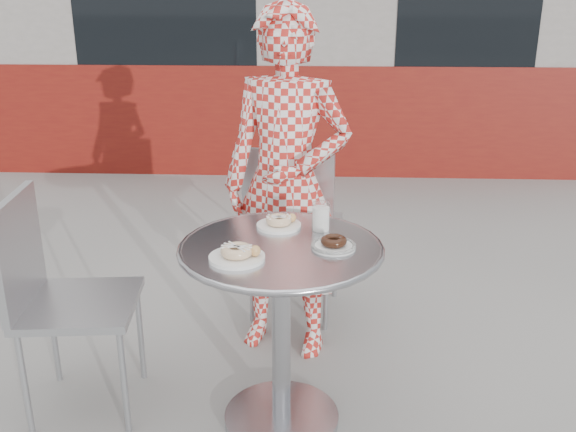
{
  "coord_description": "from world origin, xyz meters",
  "views": [
    {
      "loc": [
        0.15,
        -2.12,
        1.66
      ],
      "look_at": [
        0.04,
        0.17,
        0.84
      ],
      "focal_mm": 40.0,
      "sensor_mm": 36.0,
      "label": 1
    }
  ],
  "objects_px": {
    "plate_near": "(238,254)",
    "plate_checker": "(334,244)",
    "chair_far": "(295,261)",
    "plate_far": "(280,222)",
    "milk_cup": "(321,217)",
    "chair_left": "(82,345)",
    "seated_person": "(287,186)",
    "bistro_table": "(281,291)"
  },
  "relations": [
    {
      "from": "chair_left",
      "to": "plate_checker",
      "type": "distance_m",
      "value": 1.13
    },
    {
      "from": "plate_near",
      "to": "milk_cup",
      "type": "xyz_separation_m",
      "value": [
        0.29,
        0.3,
        0.03
      ]
    },
    {
      "from": "chair_left",
      "to": "plate_near",
      "type": "xyz_separation_m",
      "value": [
        0.68,
        -0.2,
        0.5
      ]
    },
    {
      "from": "plate_far",
      "to": "chair_far",
      "type": "bearing_deg",
      "value": 87.47
    },
    {
      "from": "chair_left",
      "to": "plate_checker",
      "type": "bearing_deg",
      "value": -100.17
    },
    {
      "from": "chair_left",
      "to": "milk_cup",
      "type": "bearing_deg",
      "value": -89.85
    },
    {
      "from": "chair_left",
      "to": "plate_near",
      "type": "relative_size",
      "value": 4.69
    },
    {
      "from": "chair_left",
      "to": "seated_person",
      "type": "height_order",
      "value": "seated_person"
    },
    {
      "from": "chair_far",
      "to": "plate_far",
      "type": "height_order",
      "value": "chair_far"
    },
    {
      "from": "plate_near",
      "to": "milk_cup",
      "type": "bearing_deg",
      "value": 46.09
    },
    {
      "from": "chair_far",
      "to": "milk_cup",
      "type": "bearing_deg",
      "value": 107.85
    },
    {
      "from": "chair_left",
      "to": "milk_cup",
      "type": "xyz_separation_m",
      "value": [
        0.96,
        0.1,
        0.54
      ]
    },
    {
      "from": "seated_person",
      "to": "plate_far",
      "type": "xyz_separation_m",
      "value": [
        -0.01,
        -0.41,
        -0.02
      ]
    },
    {
      "from": "seated_person",
      "to": "plate_checker",
      "type": "height_order",
      "value": "seated_person"
    },
    {
      "from": "chair_far",
      "to": "seated_person",
      "type": "bearing_deg",
      "value": 94.11
    },
    {
      "from": "plate_near",
      "to": "plate_checker",
      "type": "relative_size",
      "value": 1.19
    },
    {
      "from": "chair_far",
      "to": "chair_left",
      "type": "xyz_separation_m",
      "value": [
        -0.84,
        -0.88,
        -0.01
      ]
    },
    {
      "from": "chair_left",
      "to": "seated_person",
      "type": "relative_size",
      "value": 0.57
    },
    {
      "from": "bistro_table",
      "to": "chair_far",
      "type": "relative_size",
      "value": 0.82
    },
    {
      "from": "seated_person",
      "to": "plate_far",
      "type": "distance_m",
      "value": 0.41
    },
    {
      "from": "milk_cup",
      "to": "plate_checker",
      "type": "bearing_deg",
      "value": -75.41
    },
    {
      "from": "chair_left",
      "to": "seated_person",
      "type": "xyz_separation_m",
      "value": [
        0.81,
        0.53,
        0.52
      ]
    },
    {
      "from": "seated_person",
      "to": "chair_left",
      "type": "bearing_deg",
      "value": -131.99
    },
    {
      "from": "plate_checker",
      "to": "milk_cup",
      "type": "bearing_deg",
      "value": 104.59
    },
    {
      "from": "chair_left",
      "to": "plate_near",
      "type": "height_order",
      "value": "chair_left"
    },
    {
      "from": "bistro_table",
      "to": "plate_checker",
      "type": "relative_size",
      "value": 4.67
    },
    {
      "from": "bistro_table",
      "to": "chair_far",
      "type": "xyz_separation_m",
      "value": [
        0.02,
        0.94,
        -0.29
      ]
    },
    {
      "from": "chair_left",
      "to": "plate_far",
      "type": "bearing_deg",
      "value": -86.81
    },
    {
      "from": "chair_far",
      "to": "chair_left",
      "type": "distance_m",
      "value": 1.21
    },
    {
      "from": "chair_far",
      "to": "seated_person",
      "type": "distance_m",
      "value": 0.62
    },
    {
      "from": "plate_checker",
      "to": "chair_left",
      "type": "bearing_deg",
      "value": 175.49
    },
    {
      "from": "chair_far",
      "to": "milk_cup",
      "type": "xyz_separation_m",
      "value": [
        0.13,
        -0.78,
        0.53
      ]
    },
    {
      "from": "seated_person",
      "to": "milk_cup",
      "type": "distance_m",
      "value": 0.46
    },
    {
      "from": "chair_far",
      "to": "plate_far",
      "type": "bearing_deg",
      "value": 95.9
    },
    {
      "from": "bistro_table",
      "to": "milk_cup",
      "type": "distance_m",
      "value": 0.33
    },
    {
      "from": "chair_far",
      "to": "milk_cup",
      "type": "distance_m",
      "value": 0.95
    },
    {
      "from": "chair_far",
      "to": "plate_checker",
      "type": "bearing_deg",
      "value": 108.83
    },
    {
      "from": "bistro_table",
      "to": "chair_far",
      "type": "bearing_deg",
      "value": 88.99
    },
    {
      "from": "chair_far",
      "to": "plate_near",
      "type": "bearing_deg",
      "value": 90.07
    },
    {
      "from": "plate_far",
      "to": "plate_checker",
      "type": "bearing_deg",
      "value": -44.47
    },
    {
      "from": "bistro_table",
      "to": "plate_far",
      "type": "height_order",
      "value": "plate_far"
    },
    {
      "from": "plate_far",
      "to": "plate_near",
      "type": "relative_size",
      "value": 0.9
    }
  ]
}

